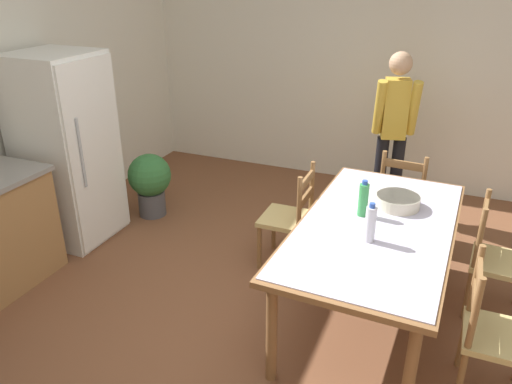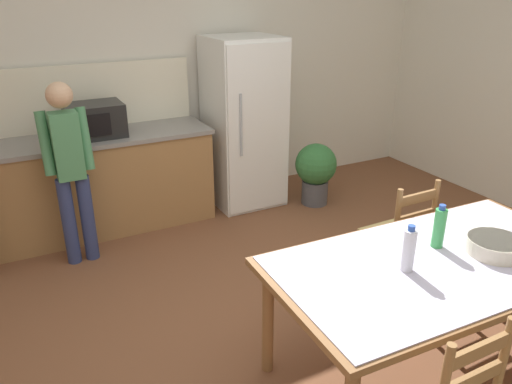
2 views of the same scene
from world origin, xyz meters
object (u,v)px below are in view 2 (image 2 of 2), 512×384
Objects in this scene: dining_table at (438,271)px; person_at_counter at (70,166)px; refrigerator at (244,123)px; bottle_off_centre at (439,228)px; potted_plant at (316,170)px; microwave at (95,120)px; chair_side_far_right at (399,236)px; serving_bowl at (496,245)px; bottle_near_centre at (409,250)px.

dining_table is 1.30× the size of person_at_counter.
refrigerator reaches higher than person_at_counter.
bottle_off_centre reaches higher than potted_plant.
dining_table is 2.87m from person_at_counter.
chair_side_far_right is (1.78, -2.09, -0.64)m from microwave.
person_at_counter is at bearing 128.91° from serving_bowl.
person_at_counter reaches higher than bottle_near_centre.
bottle_near_centre is 2.73m from person_at_counter.
microwave reaches higher than bottle_off_centre.
person_at_counter reaches higher than potted_plant.
chair_side_far_right is at bearing -82.05° from refrigerator.
dining_table is (1.31, -2.87, -0.38)m from microwave.
bottle_off_centre reaches higher than chair_side_far_right.
microwave is 3.40m from serving_bowl.
refrigerator is 0.91m from potted_plant.
person_at_counter is at bearing 120.61° from bottle_near_centre.
potted_plant is at bearing -102.56° from chair_side_far_right.
bottle_off_centre is 2.46m from potted_plant.
bottle_near_centre is 0.30× the size of chair_side_far_right.
refrigerator reaches higher than microwave.
serving_bowl is (0.34, -0.09, 0.13)m from dining_table.
chair_side_far_right is (0.29, -2.07, -0.43)m from refrigerator.
chair_side_far_right is (0.13, 0.88, -0.38)m from serving_bowl.
dining_table is at bearing -2.02° from bottle_near_centre.
refrigerator is 1.50m from microwave.
dining_table reaches higher than potted_plant.
dining_table is at bearing -93.63° from refrigerator.
refrigerator is at bearing 145.90° from potted_plant.
chair_side_far_right is (0.37, 0.66, -0.46)m from bottle_off_centre.
dining_table is at bearing -129.48° from bottle_off_centre.
microwave is at bearing 117.17° from bottle_off_centre.
microwave is 1.85× the size of bottle_off_centre.
refrigerator is 2.73m from bottle_off_centre.
microwave is at bearing 168.10° from potted_plant.
microwave reaches higher than serving_bowl.
serving_bowl is at bearing -9.45° from bottle_near_centre.
dining_table is 7.38× the size of bottle_off_centre.
person_at_counter is (-0.32, -0.52, -0.22)m from microwave.
refrigerator reaches higher than potted_plant.
microwave is 0.55× the size of chair_side_far_right.
refrigerator is at bearing -0.73° from microwave.
person_at_counter is at bearing -121.87° from microwave.
person_at_counter reaches higher than serving_bowl.
bottle_near_centre is 1.15m from chair_side_far_right.
microwave is 3.18m from dining_table.
bottle_near_centre is 0.40× the size of potted_plant.
potted_plant is (1.06, 2.42, -0.51)m from bottle_near_centre.
microwave is at bearing -50.24° from chair_side_far_right.
dining_table is at bearing -145.27° from person_at_counter.
person_at_counter reaches higher than dining_table.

